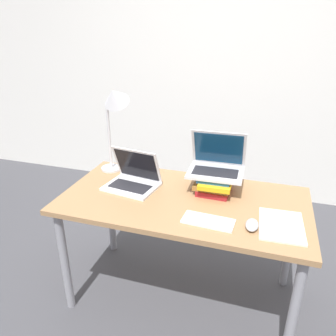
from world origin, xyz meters
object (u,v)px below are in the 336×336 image
Objects in this scene: laptop_on_books at (217,164)px; laptop_left at (133,179)px; wireless_keyboard at (208,221)px; mouse at (252,225)px; desk_lamp at (114,107)px; notepad at (281,226)px; book_stack at (215,183)px.

laptop_left is at bearing -165.04° from laptop_on_books.
wireless_keyboard is at bearing -26.47° from laptop_left.
laptop_left is 3.00× the size of mouse.
wireless_keyboard is at bearing -30.96° from desk_lamp.
book_stack is at bearing 144.24° from notepad.
laptop_on_books is 1.23× the size of wireless_keyboard.
wireless_keyboard is 0.36m from notepad.
laptop_on_books is 0.73m from desk_lamp.
mouse is at bearing -18.34° from laptop_left.
wireless_keyboard is (0.52, -0.26, -0.04)m from laptop_left.
mouse reaches higher than notepad.
desk_lamp is at bearing 173.95° from book_stack.
book_stack is 0.11m from laptop_on_books.
laptop_left is at bearing -41.88° from desk_lamp.
laptop_on_books reaches higher than laptop_left.
book_stack is 0.82× the size of laptop_on_books.
desk_lamp is at bearing 149.04° from wireless_keyboard.
notepad is at bearing 22.04° from mouse.
mouse is (0.22, 0.02, 0.01)m from wireless_keyboard.
book_stack is 0.48m from notepad.
wireless_keyboard is 0.44× the size of desk_lamp.
desk_lamp is at bearing 161.74° from notepad.
laptop_on_books reaches higher than notepad.
book_stack is 1.01× the size of wireless_keyboard.
notepad is (0.36, 0.07, -0.00)m from wireless_keyboard.
laptop_on_books is at bearing 14.96° from laptop_left.
laptop_on_books is at bearing 94.45° from book_stack.
mouse is at bearing -53.69° from book_stack.
desk_lamp is (-0.92, 0.41, 0.44)m from mouse.
laptop_on_books is 0.55× the size of desk_lamp.
book_stack is 0.42m from mouse.
book_stack reaches higher than mouse.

